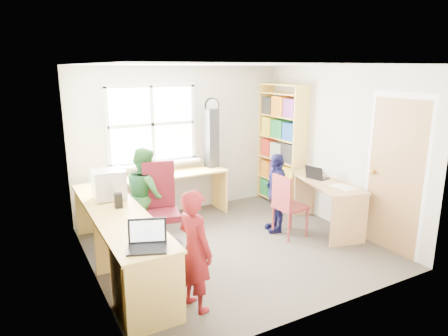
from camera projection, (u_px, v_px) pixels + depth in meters
name	position (u px, v px, depth m)	size (l,w,h in m)	color
room	(230.00, 158.00, 5.21)	(3.64, 3.44, 2.44)	#423C34
l_desk	(144.00, 243.00, 4.46)	(2.38, 2.95, 0.75)	#FFD265
right_desk	(328.00, 195.00, 5.92)	(0.89, 1.37, 0.73)	tan
bookshelf	(281.00, 148.00, 6.95)	(0.30, 1.02, 2.10)	#FFD265
swivel_chair	(161.00, 212.00, 5.31)	(0.64, 0.64, 1.16)	black
wooden_chair	(287.00, 204.00, 5.64)	(0.42, 0.42, 0.92)	maroon
crt_monitor	(109.00, 184.00, 5.01)	(0.39, 0.35, 0.37)	#B6B6BB
laptop_left	(147.00, 241.00, 3.68)	(0.44, 0.41, 0.25)	black
laptop_right	(316.00, 176.00, 6.05)	(0.32, 0.35, 0.20)	black
speaker_a	(118.00, 201.00, 4.71)	(0.09, 0.09, 0.18)	black
speaker_b	(105.00, 187.00, 5.27)	(0.10, 0.10, 0.17)	black
cd_tower	(211.00, 138.00, 6.57)	(0.21, 0.20, 0.97)	black
game_box	(308.00, 172.00, 6.32)	(0.38, 0.38, 0.06)	red
paper_a	(138.00, 223.00, 4.26)	(0.27, 0.34, 0.00)	white
paper_b	(343.00, 187.00, 5.62)	(0.24, 0.33, 0.00)	white
potted_plant	(147.00, 166.00, 6.15)	(0.16, 0.13, 0.29)	#2D7235
person_red	(195.00, 251.00, 3.91)	(0.45, 0.30, 1.25)	maroon
person_green	(146.00, 196.00, 5.45)	(0.65, 0.51, 1.34)	#30732E
person_navy	(276.00, 193.00, 5.84)	(0.69, 0.29, 1.17)	#151644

